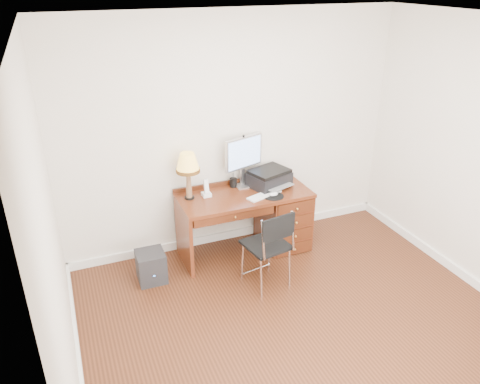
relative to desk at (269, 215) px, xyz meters
name	(u,v)px	position (x,y,z in m)	size (l,w,h in m)	color
ground	(301,324)	(-0.32, -1.40, -0.41)	(4.00, 4.00, 0.00)	#391A0C
room_shell	(272,283)	(-0.32, -0.77, -0.36)	(4.00, 4.00, 4.00)	silver
desk	(269,215)	(0.00, 0.00, 0.00)	(1.50, 0.67, 0.75)	#622914
monitor	(244,155)	(-0.23, 0.22, 0.71)	(0.50, 0.25, 0.59)	silver
keyboard	(264,195)	(-0.13, -0.13, 0.35)	(0.44, 0.12, 0.02)	white
mouse_pad	(273,195)	(-0.05, -0.19, 0.35)	(0.24, 0.24, 0.05)	black
printer	(269,178)	(0.03, 0.10, 0.44)	(0.53, 0.47, 0.20)	black
leg_lamp	(188,165)	(-0.93, 0.12, 0.73)	(0.26, 0.26, 0.53)	black
phone	(206,191)	(-0.74, 0.10, 0.40)	(0.10, 0.10, 0.20)	white
pen_cup	(233,182)	(-0.37, 0.22, 0.39)	(0.08, 0.08, 0.11)	black
chair	(269,242)	(-0.36, -0.74, 0.13)	(0.48, 0.48, 0.89)	black
equipment_box	(151,266)	(-1.47, -0.18, -0.24)	(0.29, 0.29, 0.34)	black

